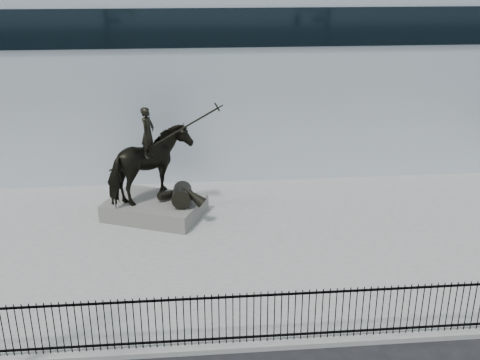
{
  "coord_description": "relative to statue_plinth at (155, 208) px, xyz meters",
  "views": [
    {
      "loc": [
        -2.04,
        -10.94,
        9.41
      ],
      "look_at": [
        -0.48,
        6.0,
        2.9
      ],
      "focal_mm": 42.0,
      "sensor_mm": 36.0,
      "label": 1
    }
  ],
  "objects": [
    {
      "name": "plaza",
      "position": [
        3.53,
        -2.5,
        -0.41
      ],
      "size": [
        30.0,
        12.0,
        0.15
      ],
      "primitive_type": "cube",
      "color": "gray",
      "rests_on": "ground"
    },
    {
      "name": "building",
      "position": [
        3.53,
        10.5,
        4.01
      ],
      "size": [
        44.0,
        14.0,
        9.0
      ],
      "primitive_type": "cube",
      "color": "silver",
      "rests_on": "ground"
    },
    {
      "name": "picket_fence",
      "position": [
        3.53,
        -8.25,
        0.42
      ],
      "size": [
        22.1,
        0.1,
        1.5
      ],
      "color": "black",
      "rests_on": "plaza"
    },
    {
      "name": "statue_plinth",
      "position": [
        0.0,
        0.0,
        0.0
      ],
      "size": [
        4.26,
        3.66,
        0.67
      ],
      "primitive_type": "cube",
      "rotation": [
        0.0,
        0.0,
        -0.4
      ],
      "color": "#585551",
      "rests_on": "plaza"
    },
    {
      "name": "equestrian_statue",
      "position": [
        0.06,
        -0.03,
        1.74
      ],
      "size": [
        4.26,
        3.56,
        3.9
      ],
      "rotation": [
        0.0,
        0.0,
        -0.4
      ],
      "color": "black",
      "rests_on": "statue_plinth"
    }
  ]
}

